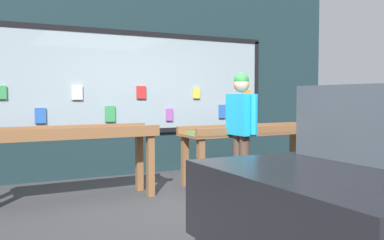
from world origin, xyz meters
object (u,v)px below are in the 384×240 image
object	(u,v)px
small_dog	(222,180)
person_browsing	(241,123)
display_table_right	(252,137)
display_table_left	(66,143)

from	to	relation	value
small_dog	person_browsing	bearing A→B (deg)	-50.52
display_table_right	person_browsing	size ratio (longest dim) A/B	1.40
display_table_left	person_browsing	size ratio (longest dim) A/B	1.40
display_table_left	small_dog	bearing A→B (deg)	-24.72
display_table_left	display_table_right	size ratio (longest dim) A/B	1.00
person_browsing	small_dog	bearing A→B (deg)	119.22
display_table_right	small_dog	distance (m)	1.39
person_browsing	small_dog	world-z (taller)	person_browsing
person_browsing	display_table_right	bearing A→B (deg)	-48.48
display_table_left	small_dog	distance (m)	2.01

